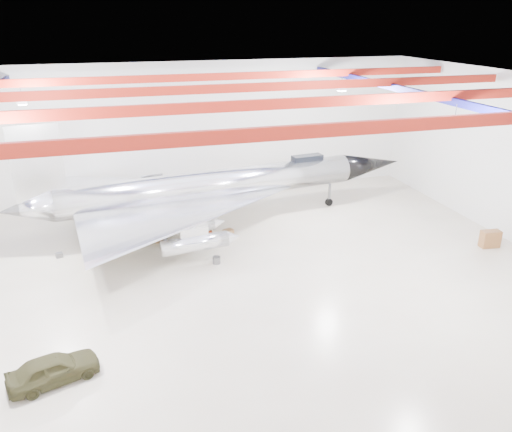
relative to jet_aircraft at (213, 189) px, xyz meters
name	(u,v)px	position (x,y,z in m)	size (l,w,h in m)	color
floor	(221,276)	(-1.30, -7.92, -2.70)	(40.00, 40.00, 0.00)	#BAAB93
wall_back	(179,131)	(-1.30, 7.08, 2.80)	(40.00, 40.00, 0.00)	silver
ceiling	(215,85)	(-1.30, -7.92, 8.30)	(40.00, 40.00, 0.00)	#0A0F38
ceiling_structure	(215,98)	(-1.30, -7.92, 7.62)	(39.50, 29.50, 1.08)	maroon
jet_aircraft	(213,189)	(0.00, 0.00, 0.00)	(30.20, 19.11, 8.24)	silver
jeep	(53,369)	(-9.95, -14.88, -2.08)	(1.48, 3.68, 1.25)	#37351B
desk	(490,239)	(16.70, -9.02, -2.13)	(1.25, 0.63, 1.15)	brown
crate_ply	(121,247)	(-6.80, -2.48, -2.53)	(0.50, 0.40, 0.35)	olive
toolbox_red	(209,231)	(-0.74, -1.56, -2.53)	(0.50, 0.40, 0.35)	maroon
engine_drum	(217,260)	(-1.17, -6.25, -2.48)	(0.49, 0.49, 0.44)	#59595B
parts_bin	(228,233)	(0.50, -2.38, -2.47)	(0.66, 0.53, 0.46)	olive
crate_small	(59,255)	(-10.60, -2.62, -2.56)	(0.42, 0.33, 0.29)	#59595B
oil_barrel	(159,240)	(-4.28, -2.06, -2.52)	(0.51, 0.41, 0.36)	olive
spares_box	(193,219)	(-1.37, 1.02, -2.52)	(0.41, 0.41, 0.37)	#59595B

